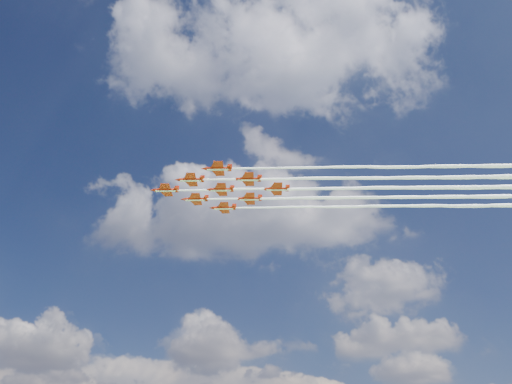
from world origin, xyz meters
The scene contains 9 objects.
jet_lead centered at (50.90, 10.53, 88.52)m, with size 142.02×19.42×2.39m.
jet_row2_port centered at (60.68, 5.27, 88.52)m, with size 142.02×19.42×2.39m.
jet_row2_starb centered at (59.36, 17.72, 88.52)m, with size 142.02×19.42×2.39m.
jet_row3_port centered at (70.45, 0.01, 88.52)m, with size 142.02×19.42×2.39m.
jet_row3_centre centered at (69.13, 12.46, 88.52)m, with size 142.02×19.42×2.39m.
jet_row3_starb centered at (67.81, 24.91, 88.52)m, with size 142.02×19.42×2.39m.
jet_row4_port centered at (78.90, 7.20, 88.52)m, with size 142.02×19.42×2.39m.
jet_row4_starb centered at (77.58, 19.65, 88.52)m, with size 142.02×19.42×2.39m.
jet_tail centered at (87.36, 14.39, 88.52)m, with size 142.02×19.42×2.39m.
Camera 1 is at (30.18, -133.00, 4.00)m, focal length 35.00 mm.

